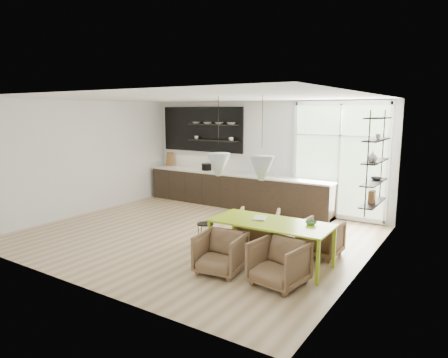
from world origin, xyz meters
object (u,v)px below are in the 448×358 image
Objects in this scene: wire_stool at (205,231)px; armchair_back_right at (321,238)px; armchair_back_left at (258,229)px; armchair_front_right at (279,263)px; dining_table at (271,225)px; armchair_front_left at (221,253)px.

armchair_back_right is at bearing 17.79° from wire_stool.
armchair_back_left is 1.75m from armchair_front_right.
dining_table reaches higher than wire_stool.
armchair_front_left is at bearing 72.15° from armchair_back_left.
wire_stool is at bearing 164.00° from armchair_front_right.
armchair_front_right is (0.49, -0.71, -0.36)m from dining_table.
armchair_front_right is at bearing -24.22° from wire_stool.
armchair_front_right is (1.09, -1.37, -0.02)m from armchair_back_left.
armchair_back_left is 1.46m from armchair_front_left.
armchair_back_right is 1.60m from armchair_front_right.
wire_stool is (-2.12, -0.68, -0.05)m from armchair_back_right.
armchair_front_right reaches higher than armchair_back_right.
armchair_back_right is 1.64× the size of wire_stool.
armchair_back_right is at bearing 94.80° from armchair_front_right.
dining_table is 1.13m from armchair_back_right.
armchair_front_left is at bearing -124.19° from dining_table.
armchair_front_left is 1.01m from armchair_front_right.
armchair_back_left is 1.10× the size of armchair_front_left.
dining_table is at bearing 133.09° from armchair_front_right.
armchair_back_right is 2.01m from armchair_front_left.
armchair_back_left is at bearing 130.59° from dining_table.
dining_table is at bearing 49.80° from armchair_front_left.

